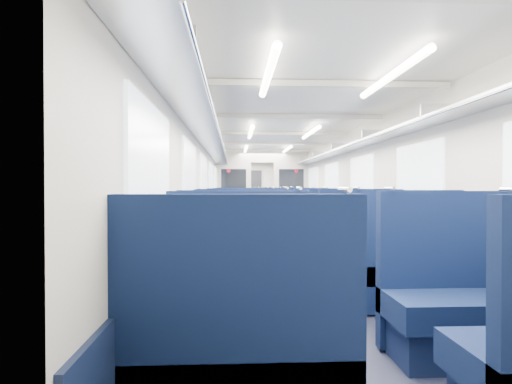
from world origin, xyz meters
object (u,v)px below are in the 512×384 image
(seat_5, at_px, (398,272))
(seat_9, at_px, (343,243))
(seat_0, at_px, (239,365))
(seat_8, at_px, (236,243))
(seat_11, at_px, (325,234))
(seat_15, at_px, (304,223))
(seat_17, at_px, (298,219))
(seat_24, at_px, (235,209))
(seat_2, at_px, (237,305))
(seat_14, at_px, (235,224))
(seat_18, at_px, (235,217))
(seat_23, at_px, (280,210))
(seat_27, at_px, (274,207))
(seat_20, at_px, (235,213))
(end_door, at_px, (253,192))
(seat_6, at_px, (236,256))
(seat_10, at_px, (236,234))
(seat_13, at_px, (313,228))
(seat_22, at_px, (235,210))
(seat_12, at_px, (235,228))
(seat_16, at_px, (235,220))
(seat_3, at_px, (461,305))
(seat_26, at_px, (235,207))
(seat_19, at_px, (292,216))
(seat_21, at_px, (284,212))
(seat_25, at_px, (277,209))
(bulkhead, at_px, (262,188))

(seat_5, xyz_separation_m, seat_9, (0.00, 2.25, 0.00))
(seat_0, xyz_separation_m, seat_8, (0.00, 4.49, 0.00))
(seat_11, xyz_separation_m, seat_15, (0.00, 2.36, 0.00))
(seat_5, distance_m, seat_17, 6.97)
(seat_0, height_order, seat_24, same)
(seat_5, bearing_deg, seat_8, 125.80)
(seat_2, bearing_deg, seat_14, 90.00)
(seat_2, distance_m, seat_18, 9.25)
(seat_23, xyz_separation_m, seat_27, (0.00, 2.21, 0.00))
(seat_27, bearing_deg, seat_20, -115.02)
(end_door, distance_m, seat_2, 16.09)
(seat_6, bearing_deg, seat_5, -33.07)
(seat_10, height_order, seat_11, same)
(seat_10, xyz_separation_m, seat_14, (0.00, 2.29, 0.00))
(seat_10, bearing_deg, seat_13, 35.38)
(seat_20, height_order, seat_22, same)
(seat_12, xyz_separation_m, seat_16, (0.00, 2.26, 0.00))
(seat_20, bearing_deg, seat_3, -81.59)
(seat_2, bearing_deg, seat_24, 90.00)
(seat_26, bearing_deg, seat_22, -90.00)
(seat_12, bearing_deg, seat_17, 53.62)
(seat_0, distance_m, seat_19, 10.42)
(seat_12, bearing_deg, seat_18, 90.00)
(seat_12, relative_size, seat_26, 1.00)
(seat_23, bearing_deg, seat_27, 90.00)
(seat_3, xyz_separation_m, seat_16, (-1.66, 8.17, 0.00))
(seat_21, xyz_separation_m, seat_26, (-1.66, 3.51, 0.00))
(seat_13, height_order, seat_22, same)
(seat_14, bearing_deg, seat_5, -74.09)
(seat_0, height_order, seat_16, same)
(seat_18, distance_m, seat_24, 4.24)
(seat_0, distance_m, seat_8, 4.49)
(seat_21, distance_m, seat_25, 2.19)
(seat_0, xyz_separation_m, seat_26, (0.00, 15.88, 0.00))
(bulkhead, xyz_separation_m, seat_13, (0.83, -3.88, -0.84))
(seat_3, height_order, seat_18, same)
(bulkhead, distance_m, seat_13, 4.06)
(seat_3, relative_size, seat_19, 1.00)
(seat_19, distance_m, seat_25, 4.27)
(seat_23, height_order, seat_27, same)
(seat_22, bearing_deg, seat_18, -90.00)
(seat_9, relative_size, seat_12, 1.00)
(seat_6, relative_size, seat_14, 1.00)
(seat_14, bearing_deg, seat_11, -54.36)
(seat_12, height_order, seat_17, same)
(seat_11, xyz_separation_m, seat_14, (-1.66, 2.31, 0.00))
(bulkhead, bearing_deg, seat_20, 120.03)
(seat_23, bearing_deg, seat_15, -90.00)
(seat_27, bearing_deg, seat_8, -98.36)
(seat_5, relative_size, seat_9, 1.00)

